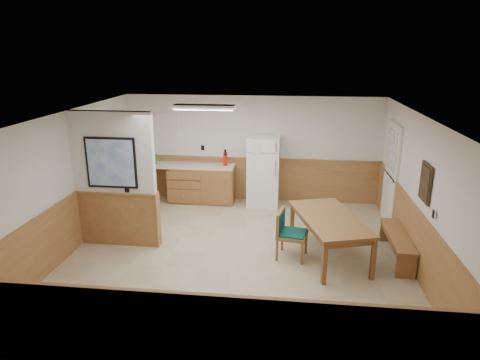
# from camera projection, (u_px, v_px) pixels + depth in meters

# --- Properties ---
(ground) EXTENTS (6.00, 6.00, 0.00)m
(ground) POSITION_uv_depth(u_px,v_px,m) (237.00, 254.00, 7.65)
(ground) COLOR tan
(ground) RESTS_ON ground
(ceiling) EXTENTS (6.00, 6.00, 0.02)m
(ceiling) POSITION_uv_depth(u_px,v_px,m) (237.00, 115.00, 6.91)
(ceiling) COLOR white
(ceiling) RESTS_ON back_wall
(back_wall) EXTENTS (6.00, 0.02, 2.50)m
(back_wall) POSITION_uv_depth(u_px,v_px,m) (253.00, 149.00, 10.13)
(back_wall) COLOR silver
(back_wall) RESTS_ON ground
(right_wall) EXTENTS (0.02, 6.00, 2.50)m
(right_wall) POSITION_uv_depth(u_px,v_px,m) (420.00, 195.00, 6.95)
(right_wall) COLOR silver
(right_wall) RESTS_ON ground
(left_wall) EXTENTS (0.02, 6.00, 2.50)m
(left_wall) POSITION_uv_depth(u_px,v_px,m) (70.00, 182.00, 7.62)
(left_wall) COLOR silver
(left_wall) RESTS_ON ground
(wainscot_back) EXTENTS (6.00, 0.04, 1.00)m
(wainscot_back) POSITION_uv_depth(u_px,v_px,m) (252.00, 179.00, 10.33)
(wainscot_back) COLOR #9E773F
(wainscot_back) RESTS_ON ground
(wainscot_right) EXTENTS (0.04, 6.00, 1.00)m
(wainscot_right) POSITION_uv_depth(u_px,v_px,m) (413.00, 237.00, 7.17)
(wainscot_right) COLOR #9E773F
(wainscot_right) RESTS_ON ground
(wainscot_left) EXTENTS (0.04, 6.00, 1.00)m
(wainscot_left) POSITION_uv_depth(u_px,v_px,m) (76.00, 221.00, 7.84)
(wainscot_left) COLOR #9E773F
(wainscot_left) RESTS_ON ground
(partition_wall) EXTENTS (1.50, 0.20, 2.50)m
(partition_wall) POSITION_uv_depth(u_px,v_px,m) (115.00, 181.00, 7.72)
(partition_wall) COLOR silver
(partition_wall) RESTS_ON ground
(kitchen_counter) EXTENTS (2.20, 0.61, 1.00)m
(kitchen_counter) POSITION_uv_depth(u_px,v_px,m) (201.00, 183.00, 10.19)
(kitchen_counter) COLOR #8F5E32
(kitchen_counter) RESTS_ON ground
(exterior_door) EXTENTS (0.07, 1.02, 2.15)m
(exterior_door) POSITION_uv_depth(u_px,v_px,m) (391.00, 174.00, 8.81)
(exterior_door) COLOR white
(exterior_door) RESTS_ON ground
(kitchen_window) EXTENTS (0.80, 0.04, 1.00)m
(kitchen_window) POSITION_uv_depth(u_px,v_px,m) (165.00, 135.00, 10.25)
(kitchen_window) COLOR white
(kitchen_window) RESTS_ON back_wall
(wall_painting) EXTENTS (0.04, 0.50, 0.60)m
(wall_painting) POSITION_uv_depth(u_px,v_px,m) (425.00, 183.00, 6.58)
(wall_painting) COLOR #322314
(wall_painting) RESTS_ON right_wall
(fluorescent_fixture) EXTENTS (1.20, 0.30, 0.09)m
(fluorescent_fixture) POSITION_uv_depth(u_px,v_px,m) (204.00, 107.00, 8.25)
(fluorescent_fixture) COLOR white
(fluorescent_fixture) RESTS_ON ceiling
(refrigerator) EXTENTS (0.73, 0.73, 1.63)m
(refrigerator) POSITION_uv_depth(u_px,v_px,m) (264.00, 171.00, 9.87)
(refrigerator) COLOR white
(refrigerator) RESTS_ON ground
(dining_table) EXTENTS (1.42, 2.04, 0.75)m
(dining_table) POSITION_uv_depth(u_px,v_px,m) (330.00, 222.00, 7.38)
(dining_table) COLOR #9B6A39
(dining_table) RESTS_ON ground
(dining_bench) EXTENTS (0.34, 1.51, 0.45)m
(dining_bench) POSITION_uv_depth(u_px,v_px,m) (397.00, 240.00, 7.43)
(dining_bench) COLOR #9B6A39
(dining_bench) RESTS_ON ground
(dining_chair) EXTENTS (0.77, 0.58, 0.85)m
(dining_chair) POSITION_uv_depth(u_px,v_px,m) (287.00, 231.00, 7.44)
(dining_chair) COLOR #9B6A39
(dining_chair) RESTS_ON ground
(fire_extinguisher) EXTENTS (0.11, 0.11, 0.39)m
(fire_extinguisher) POSITION_uv_depth(u_px,v_px,m) (225.00, 159.00, 9.97)
(fire_extinguisher) COLOR red
(fire_extinguisher) RESTS_ON kitchen_counter
(soap_bottle) EXTENTS (0.08, 0.08, 0.24)m
(soap_bottle) POSITION_uv_depth(u_px,v_px,m) (156.00, 159.00, 10.15)
(soap_bottle) COLOR #1A902B
(soap_bottle) RESTS_ON kitchen_counter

